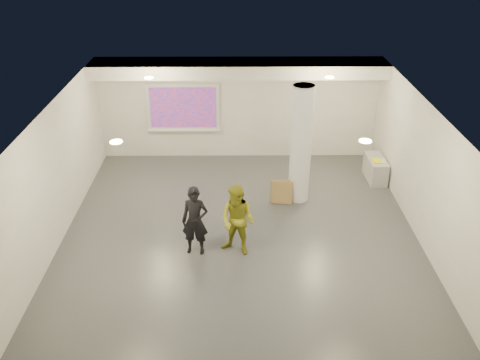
{
  "coord_description": "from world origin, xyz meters",
  "views": [
    {
      "loc": [
        -0.09,
        -10.21,
        6.64
      ],
      "look_at": [
        0.0,
        0.4,
        1.25
      ],
      "focal_mm": 40.0,
      "sensor_mm": 36.0,
      "label": 1
    }
  ],
  "objects_px": {
    "projection_screen": "(183,108)",
    "man": "(238,220)",
    "woman": "(195,221)",
    "column": "(301,145)",
    "credenza": "(375,169)"
  },
  "relations": [
    {
      "from": "projection_screen",
      "to": "man",
      "type": "distance_m",
      "value": 5.32
    },
    {
      "from": "man",
      "to": "projection_screen",
      "type": "bearing_deg",
      "value": 133.19
    },
    {
      "from": "column",
      "to": "woman",
      "type": "height_order",
      "value": "column"
    },
    {
      "from": "credenza",
      "to": "woman",
      "type": "xyz_separation_m",
      "value": [
        -4.68,
        -3.45,
        0.46
      ]
    },
    {
      "from": "woman",
      "to": "man",
      "type": "distance_m",
      "value": 0.9
    },
    {
      "from": "credenza",
      "to": "man",
      "type": "relative_size",
      "value": 0.67
    },
    {
      "from": "woman",
      "to": "man",
      "type": "bearing_deg",
      "value": 5.26
    },
    {
      "from": "column",
      "to": "credenza",
      "type": "relative_size",
      "value": 2.81
    },
    {
      "from": "woman",
      "to": "man",
      "type": "height_order",
      "value": "man"
    },
    {
      "from": "man",
      "to": "woman",
      "type": "bearing_deg",
      "value": -155.19
    },
    {
      "from": "column",
      "to": "projection_screen",
      "type": "relative_size",
      "value": 1.43
    },
    {
      "from": "projection_screen",
      "to": "woman",
      "type": "bearing_deg",
      "value": -82.7
    },
    {
      "from": "column",
      "to": "woman",
      "type": "xyz_separation_m",
      "value": [
        -2.46,
        -2.36,
        -0.73
      ]
    },
    {
      "from": "column",
      "to": "man",
      "type": "relative_size",
      "value": 1.88
    },
    {
      "from": "man",
      "to": "credenza",
      "type": "bearing_deg",
      "value": 68.74
    }
  ]
}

